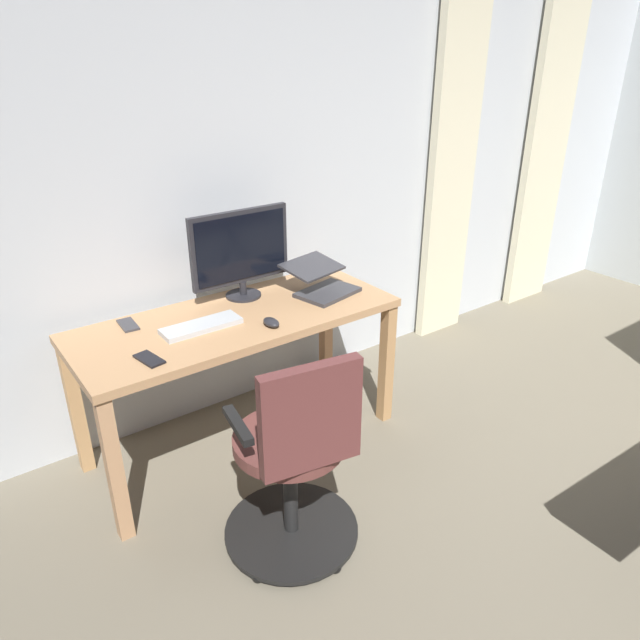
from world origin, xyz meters
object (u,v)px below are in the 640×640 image
object	(u,v)px
desk	(238,334)
cell_phone_by_monitor	(128,325)
office_chair	(295,463)
computer_keyboard	(201,326)
computer_mouse	(271,322)
laptop	(322,283)
cell_phone_face_up	(149,359)
computer_monitor	(241,250)

from	to	relation	value
desk	cell_phone_by_monitor	bearing A→B (deg)	-23.56
office_chair	computer_keyboard	xyz separation A→B (m)	(0.02, -0.73, 0.31)
desk	computer_mouse	xyz separation A→B (m)	(-0.07, 0.19, 0.11)
laptop	computer_mouse	xyz separation A→B (m)	(0.43, 0.19, -0.03)
computer_keyboard	laptop	xyz separation A→B (m)	(-0.69, -0.02, 0.04)
cell_phone_by_monitor	desk	bearing A→B (deg)	159.79
laptop	cell_phone_by_monitor	bearing A→B (deg)	-24.21
laptop	cell_phone_face_up	bearing A→B (deg)	-2.77
computer_monitor	computer_keyboard	distance (m)	0.47
office_chair	computer_monitor	size ratio (longest dim) A/B	1.75
computer_monitor	cell_phone_face_up	bearing A→B (deg)	29.51
cell_phone_face_up	laptop	bearing A→B (deg)	179.20
computer_keyboard	cell_phone_face_up	xyz separation A→B (m)	(0.30, 0.14, -0.01)
office_chair	cell_phone_face_up	world-z (taller)	office_chair
computer_monitor	cell_phone_face_up	world-z (taller)	computer_monitor
office_chair	computer_mouse	distance (m)	0.69
cell_phone_by_monitor	office_chair	bearing A→B (deg)	109.40
computer_keyboard	laptop	world-z (taller)	laptop
computer_keyboard	cell_phone_by_monitor	xyz separation A→B (m)	(0.26, -0.22, -0.01)
computer_mouse	cell_phone_face_up	bearing A→B (deg)	-2.11
desk	computer_monitor	bearing A→B (deg)	-126.62
cell_phone_by_monitor	computer_monitor	bearing A→B (deg)	-177.13
laptop	computer_monitor	bearing A→B (deg)	-41.18
desk	computer_mouse	distance (m)	0.23
computer_keyboard	computer_mouse	xyz separation A→B (m)	(-0.27, 0.16, 0.01)
office_chair	computer_mouse	xyz separation A→B (m)	(-0.25, -0.56, 0.31)
laptop	computer_mouse	size ratio (longest dim) A/B	3.76
cell_phone_face_up	computer_mouse	bearing A→B (deg)	167.55
office_chair	computer_monitor	xyz separation A→B (m)	(-0.32, -0.94, 0.54)
computer_keyboard	desk	bearing A→B (deg)	-172.37
cell_phone_face_up	cell_phone_by_monitor	size ratio (longest dim) A/B	1.00
desk	computer_keyboard	world-z (taller)	computer_keyboard
desk	laptop	bearing A→B (deg)	179.71
desk	office_chair	xyz separation A→B (m)	(0.18, 0.75, -0.20)
desk	cell_phone_by_monitor	distance (m)	0.51
office_chair	laptop	distance (m)	1.07
office_chair	laptop	world-z (taller)	office_chair
laptop	cell_phone_face_up	xyz separation A→B (m)	(1.00, 0.17, -0.05)
computer_monitor	cell_phone_by_monitor	size ratio (longest dim) A/B	3.68
office_chair	computer_mouse	size ratio (longest dim) A/B	9.28
computer_keyboard	cell_phone_by_monitor	bearing A→B (deg)	-40.98
computer_monitor	cell_phone_by_monitor	bearing A→B (deg)	-0.48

